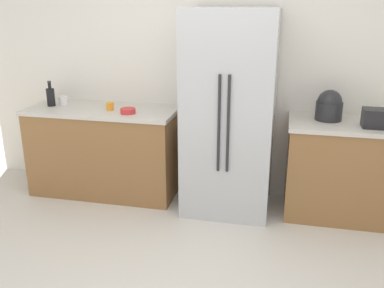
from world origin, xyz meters
TOP-DOWN VIEW (x-y plane):
  - kitchen_back_panel at (0.00, 1.96)m, footprint 5.09×0.10m
  - counter_left at (-1.10, 1.59)m, footprint 1.52×0.63m
  - counter_right at (1.32, 1.59)m, footprint 1.14×0.63m
  - refrigerator at (0.20, 1.53)m, footprint 0.81×0.74m
  - toaster at (1.46, 1.48)m, footprint 0.21×0.17m
  - rice_cooker at (1.09, 1.65)m, footprint 0.24×0.24m
  - bottle_a at (-1.65, 1.58)m, footprint 0.08×0.08m
  - cup_a at (1.55, 1.67)m, footprint 0.08×0.08m
  - cup_b at (-1.56, 1.66)m, footprint 0.09×0.09m
  - cup_d at (-0.99, 1.55)m, footprint 0.08×0.08m
  - bowl_a at (-0.77, 1.47)m, footprint 0.15×0.15m

SIDE VIEW (x-z plane):
  - counter_left at x=-1.10m, z-range 0.00..0.91m
  - counter_right at x=1.32m, z-range 0.00..0.91m
  - bowl_a at x=-0.77m, z-range 0.91..0.96m
  - refrigerator at x=0.20m, z-range 0.00..1.89m
  - cup_d at x=-0.99m, z-range 0.91..0.99m
  - cup_b at x=-1.56m, z-range 0.91..1.00m
  - cup_a at x=1.55m, z-range 0.91..1.01m
  - toaster at x=1.46m, z-range 0.91..1.07m
  - bottle_a at x=-1.65m, z-range 0.88..1.14m
  - rice_cooker at x=1.09m, z-range 0.90..1.17m
  - kitchen_back_panel at x=0.00m, z-range 0.00..2.91m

